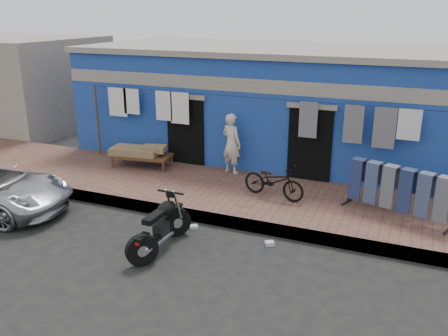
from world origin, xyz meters
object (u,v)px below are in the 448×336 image
at_px(seated_person, 231,144).
at_px(bicycle, 274,177).
at_px(charpoy, 142,156).
at_px(jeans_rack, 398,191).
at_px(motorcycle, 160,225).

height_order(seated_person, bicycle, seated_person).
bearing_deg(charpoy, jeans_rack, -6.42).
xyz_separation_m(bicycle, charpoy, (-4.04, 0.78, -0.20)).
bearing_deg(seated_person, charpoy, 31.17).
xyz_separation_m(charpoy, jeans_rack, (6.73, -0.76, 0.27)).
bearing_deg(bicycle, charpoy, 90.20).
height_order(motorcycle, jeans_rack, jeans_rack).
xyz_separation_m(seated_person, motorcycle, (0.18, -4.07, -0.53)).
bearing_deg(bicycle, jeans_rack, -78.34).
xyz_separation_m(seated_person, jeans_rack, (4.24, -1.22, -0.25)).
distance_m(seated_person, jeans_rack, 4.42).
xyz_separation_m(seated_person, bicycle, (1.56, -1.25, -0.32)).
height_order(charpoy, jeans_rack, jeans_rack).
height_order(bicycle, motorcycle, bicycle).
bearing_deg(motorcycle, bicycle, 64.65).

